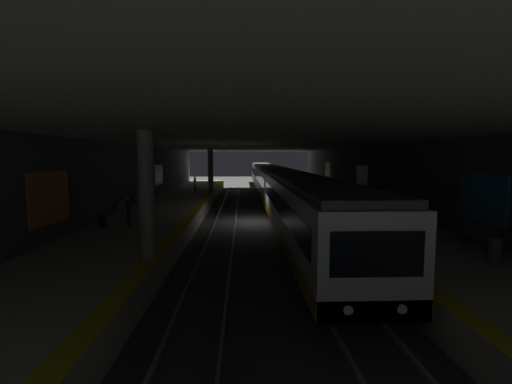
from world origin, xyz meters
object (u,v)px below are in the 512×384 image
(metro_train, at_px, (272,182))
(trash_bin, at_px, (494,250))
(pillar_far, at_px, (211,170))
(bench_right_near, at_px, (125,206))
(pillar_near, at_px, (146,195))
(suitcase_rolling, at_px, (103,221))
(bench_right_mid, at_px, (141,199))
(person_walking_mid, at_px, (195,184))
(person_standing_far, at_px, (128,210))
(bench_left_mid, at_px, (478,234))
(person_waiting_near, at_px, (328,182))

(metro_train, bearing_deg, trash_bin, -167.69)
(trash_bin, bearing_deg, pillar_far, 25.24)
(bench_right_near, bearing_deg, pillar_near, -157.68)
(pillar_near, relative_size, suitcase_rolling, 4.89)
(bench_right_mid, distance_m, trash_bin, 21.97)
(person_walking_mid, xyz_separation_m, person_standing_far, (-18.37, 1.02, -0.02))
(suitcase_rolling, bearing_deg, pillar_near, -146.42)
(suitcase_rolling, bearing_deg, bench_right_mid, 1.95)
(metro_train, xyz_separation_m, bench_right_mid, (-10.98, 10.73, -0.45))
(metro_train, xyz_separation_m, bench_left_mid, (-23.71, -6.33, -0.45))
(bench_right_mid, xyz_separation_m, person_standing_far, (-7.75, -1.55, 0.31))
(pillar_near, relative_size, metro_train, 0.08)
(pillar_far, bearing_deg, person_standing_far, 172.04)
(person_standing_far, bearing_deg, trash_bin, -115.15)
(pillar_far, bearing_deg, bench_right_near, 164.15)
(person_waiting_near, height_order, person_standing_far, person_waiting_near)
(pillar_far, xyz_separation_m, bench_left_mid, (-23.82, -12.88, -1.75))
(bench_right_mid, bearing_deg, metro_train, -44.36)
(pillar_near, relative_size, person_standing_far, 2.92)
(bench_right_mid, relative_size, person_walking_mid, 1.07)
(metro_train, height_order, person_walking_mid, metro_train)
(bench_right_mid, height_order, suitcase_rolling, suitcase_rolling)
(bench_left_mid, bearing_deg, person_waiting_near, -0.01)
(pillar_far, bearing_deg, trash_bin, -154.76)
(bench_left_mid, height_order, trash_bin, bench_left_mid)
(pillar_far, relative_size, bench_left_mid, 2.68)
(metro_train, height_order, bench_right_near, metro_train)
(bench_right_mid, bearing_deg, trash_bin, -131.96)
(metro_train, bearing_deg, person_standing_far, 153.87)
(pillar_near, bearing_deg, bench_right_near, 22.32)
(bench_left_mid, xyz_separation_m, person_waiting_near, (25.29, -0.00, 0.34))
(bench_left_mid, bearing_deg, bench_right_near, 61.98)
(trash_bin, bearing_deg, bench_right_near, 55.95)
(person_waiting_near, distance_m, trash_bin, 27.26)
(pillar_near, distance_m, bench_left_mid, 13.05)
(trash_bin, bearing_deg, suitcase_rolling, 67.23)
(pillar_near, relative_size, pillar_far, 1.00)
(bench_right_near, bearing_deg, metro_train, -36.28)
(bench_right_near, distance_m, person_walking_mid, 14.51)
(suitcase_rolling, bearing_deg, metro_train, -28.94)
(person_waiting_near, bearing_deg, person_standing_far, 142.60)
(bench_right_mid, relative_size, suitcase_rolling, 1.83)
(bench_left_mid, relative_size, suitcase_rolling, 1.83)
(person_waiting_near, relative_size, person_standing_far, 1.03)
(bench_right_mid, distance_m, suitcase_rolling, 7.95)
(bench_right_near, distance_m, trash_bin, 19.72)
(person_waiting_near, bearing_deg, metro_train, 103.97)
(person_walking_mid, bearing_deg, person_standing_far, 176.81)
(metro_train, relative_size, person_standing_far, 37.77)
(metro_train, xyz_separation_m, bench_right_near, (-14.62, 10.73, -0.45))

